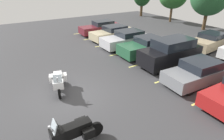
# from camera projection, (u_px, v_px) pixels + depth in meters

# --- Properties ---
(ground) EXTENTS (44.00, 44.00, 0.10)m
(ground) POSITION_uv_depth(u_px,v_px,m) (70.00, 97.00, 10.23)
(ground) COLOR #38383A
(motorcycle_touring) EXTENTS (2.23, 1.14, 1.33)m
(motorcycle_touring) POSITION_uv_depth(u_px,v_px,m) (58.00, 81.00, 10.43)
(motorcycle_touring) COLOR black
(motorcycle_touring) RESTS_ON ground
(motorcycle_second) EXTENTS (0.91, 2.22, 1.38)m
(motorcycle_second) POSITION_uv_depth(u_px,v_px,m) (74.00, 132.00, 6.94)
(motorcycle_second) COLOR black
(motorcycle_second) RESTS_ON ground
(parking_stripes) EXTENTS (21.31, 5.00, 0.01)m
(parking_stripes) POSITION_uv_depth(u_px,v_px,m) (155.00, 60.00, 14.71)
(parking_stripes) COLOR #EAE066
(parking_stripes) RESTS_ON ground
(car_maroon) EXTENTS (1.84, 4.86, 1.44)m
(car_maroon) POSITION_uv_depth(u_px,v_px,m) (101.00, 28.00, 21.62)
(car_maroon) COLOR maroon
(car_maroon) RESTS_ON ground
(car_champagne) EXTENTS (2.13, 4.88, 1.42)m
(car_champagne) POSITION_uv_depth(u_px,v_px,m) (114.00, 33.00, 19.47)
(car_champagne) COLOR #C1B289
(car_champagne) RESTS_ON ground
(car_silver) EXTENTS (1.97, 4.48, 1.49)m
(car_silver) POSITION_uv_depth(u_px,v_px,m) (126.00, 39.00, 17.32)
(car_silver) COLOR #B7B7BC
(car_silver) RESTS_ON ground
(car_green) EXTENTS (2.02, 4.29, 1.50)m
(car_green) POSITION_uv_depth(u_px,v_px,m) (145.00, 47.00, 15.40)
(car_green) COLOR #235638
(car_green) RESTS_ON ground
(car_black) EXTENTS (1.94, 4.60, 1.96)m
(car_black) POSITION_uv_depth(u_px,v_px,m) (171.00, 53.00, 13.49)
(car_black) COLOR black
(car_black) RESTS_ON ground
(car_grey) EXTENTS (2.01, 4.52, 1.42)m
(car_grey) POSITION_uv_depth(u_px,v_px,m) (199.00, 72.00, 11.29)
(car_grey) COLOR slate
(car_grey) RESTS_ON ground
(car_far_tan) EXTENTS (2.21, 4.53, 1.43)m
(car_far_tan) POSITION_uv_depth(u_px,v_px,m) (210.00, 41.00, 16.91)
(car_far_tan) COLOR tan
(car_far_tan) RESTS_ON ground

